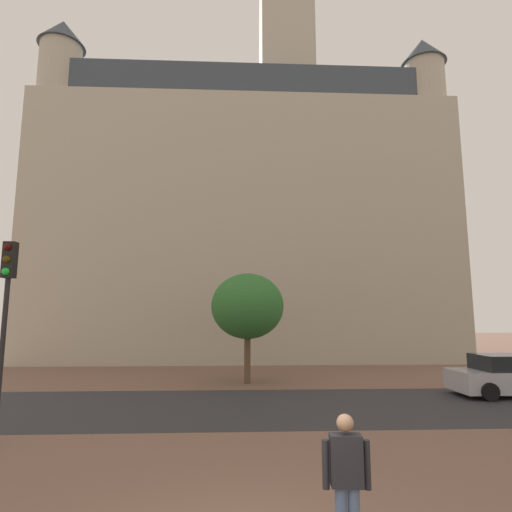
# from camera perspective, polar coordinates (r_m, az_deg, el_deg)

# --- Properties ---
(ground_plane) EXTENTS (120.00, 120.00, 0.00)m
(ground_plane) POSITION_cam_1_polar(r_m,az_deg,el_deg) (15.03, -1.31, -19.72)
(ground_plane) COLOR brown
(street_asphalt_strip) EXTENTS (120.00, 6.17, 0.00)m
(street_asphalt_strip) POSITION_cam_1_polar(r_m,az_deg,el_deg) (14.64, -1.27, -20.01)
(street_asphalt_strip) COLOR #2D2D33
(street_asphalt_strip) RESTS_ON ground_plane
(landmark_building) EXTENTS (29.20, 13.72, 39.79)m
(landmark_building) POSITION_cam_1_polar(r_m,az_deg,el_deg) (33.34, -1.16, 5.39)
(landmark_building) COLOR #B2A893
(landmark_building) RESTS_ON ground_plane
(person_skater) EXTENTS (0.61, 0.32, 1.73)m
(person_skater) POSITION_cam_1_polar(r_m,az_deg,el_deg) (6.02, 12.37, -27.64)
(person_skater) COLOR slate
(person_skater) RESTS_ON ground_plane
(car_silver) EXTENTS (4.30, 2.08, 1.53)m
(car_silver) POSITION_cam_1_polar(r_m,az_deg,el_deg) (18.96, 31.66, -13.91)
(car_silver) COLOR #B2B2BC
(car_silver) RESTS_ON ground_plane
(traffic_light_pole) EXTENTS (0.28, 0.34, 4.80)m
(traffic_light_pole) POSITION_cam_1_polar(r_m,az_deg,el_deg) (11.80, -31.24, -5.30)
(traffic_light_pole) COLOR black
(traffic_light_pole) RESTS_ON ground_plane
(tree_curb_far) EXTENTS (3.32, 3.32, 4.94)m
(tree_curb_far) POSITION_cam_1_polar(r_m,az_deg,el_deg) (19.11, -1.18, -6.94)
(tree_curb_far) COLOR brown
(tree_curb_far) RESTS_ON ground_plane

